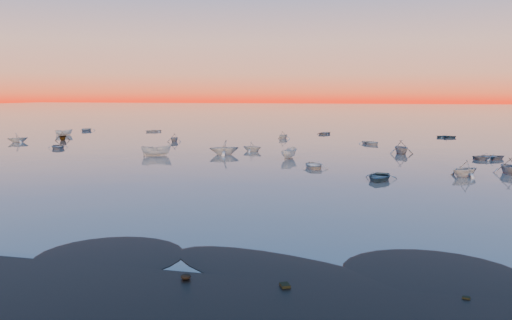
% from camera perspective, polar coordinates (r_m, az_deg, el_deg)
% --- Properties ---
extents(ground, '(600.00, 600.00, 0.00)m').
position_cam_1_polar(ground, '(125.63, 6.41, 3.69)').
color(ground, '#655C54').
rests_on(ground, ground).
extents(mud_lobes, '(140.00, 6.00, 0.07)m').
position_cam_1_polar(mud_lobes, '(29.03, -18.56, -9.76)').
color(mud_lobes, black).
rests_on(mud_lobes, ground).
extents(moored_fleet, '(124.00, 58.00, 1.20)m').
position_cam_1_polar(moored_fleet, '(79.32, 2.34, 1.47)').
color(moored_fleet, beige).
rests_on(moored_fleet, ground).
extents(boat_near_left, '(4.36, 3.71, 1.03)m').
position_cam_1_polar(boat_near_left, '(83.27, -21.70, 1.22)').
color(boat_near_left, gray).
rests_on(boat_near_left, ground).
extents(boat_near_center, '(3.20, 4.47, 1.42)m').
position_cam_1_polar(boat_near_center, '(70.09, -11.31, 0.51)').
color(boat_near_center, beige).
rests_on(boat_near_center, ground).
extents(boat_near_right, '(3.94, 2.12, 1.32)m').
position_cam_1_polar(boat_near_right, '(59.77, 26.92, -1.38)').
color(boat_near_right, gray).
rests_on(boat_near_right, ground).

